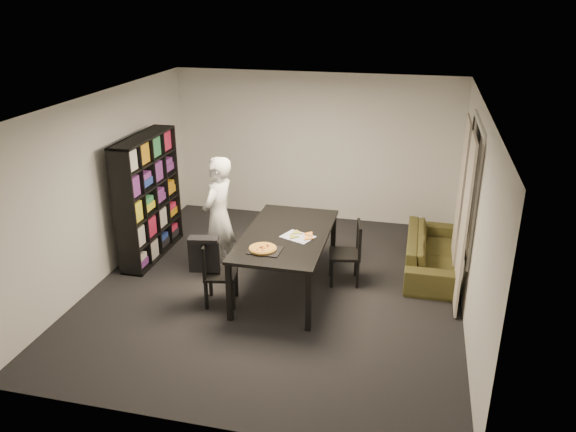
% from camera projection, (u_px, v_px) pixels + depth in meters
% --- Properties ---
extents(room, '(5.01, 5.51, 2.61)m').
position_uv_depth(room, '(276.00, 201.00, 7.36)').
color(room, black).
rests_on(room, ground).
extents(window_pane, '(0.02, 1.40, 1.60)m').
position_uv_depth(window_pane, '(472.00, 186.00, 7.30)').
color(window_pane, black).
rests_on(window_pane, room).
extents(window_frame, '(0.03, 1.52, 1.72)m').
position_uv_depth(window_frame, '(471.00, 186.00, 7.30)').
color(window_frame, white).
rests_on(window_frame, room).
extents(curtain_left, '(0.03, 0.70, 2.25)m').
position_uv_depth(curtain_left, '(464.00, 226.00, 6.98)').
color(curtain_left, beige).
rests_on(curtain_left, room).
extents(curtain_right, '(0.03, 0.70, 2.25)m').
position_uv_depth(curtain_right, '(460.00, 198.00, 7.91)').
color(curtain_right, beige).
rests_on(curtain_right, room).
extents(bookshelf, '(0.35, 1.50, 1.90)m').
position_uv_depth(bookshelf, '(148.00, 198.00, 8.49)').
color(bookshelf, black).
rests_on(bookshelf, room).
extents(dining_table, '(1.11, 2.00, 0.83)m').
position_uv_depth(dining_table, '(286.00, 239.00, 7.56)').
color(dining_table, black).
rests_on(dining_table, room).
extents(chair_left, '(0.48, 0.48, 0.88)m').
position_uv_depth(chair_left, '(214.00, 269.00, 7.30)').
color(chair_left, black).
rests_on(chair_left, room).
extents(chair_right, '(0.49, 0.49, 0.90)m').
position_uv_depth(chair_right, '(351.00, 249.00, 7.83)').
color(chair_right, black).
rests_on(chair_right, room).
extents(draped_jacket, '(0.41, 0.24, 0.48)m').
position_uv_depth(draped_jacket, '(204.00, 253.00, 7.22)').
color(draped_jacket, black).
rests_on(draped_jacket, chair_left).
extents(person, '(0.52, 0.70, 1.76)m').
position_uv_depth(person, '(219.00, 217.00, 7.97)').
color(person, white).
rests_on(person, room).
extents(baking_tray, '(0.41, 0.34, 0.01)m').
position_uv_depth(baking_tray, '(265.00, 250.00, 7.04)').
color(baking_tray, black).
rests_on(baking_tray, dining_table).
extents(pepperoni_pizza, '(0.35, 0.35, 0.03)m').
position_uv_depth(pepperoni_pizza, '(263.00, 248.00, 7.04)').
color(pepperoni_pizza, '#AE7E32').
rests_on(pepperoni_pizza, dining_table).
extents(kitchen_towel, '(0.49, 0.43, 0.01)m').
position_uv_depth(kitchen_towel, '(298.00, 237.00, 7.42)').
color(kitchen_towel, white).
rests_on(kitchen_towel, dining_table).
extents(pizza_slices, '(0.42, 0.37, 0.01)m').
position_uv_depth(pizza_slices, '(302.00, 235.00, 7.44)').
color(pizza_slices, gold).
rests_on(pizza_slices, dining_table).
extents(sofa, '(0.74, 1.88, 0.55)m').
position_uv_depth(sofa, '(432.00, 252.00, 8.27)').
color(sofa, '#46411C').
rests_on(sofa, room).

